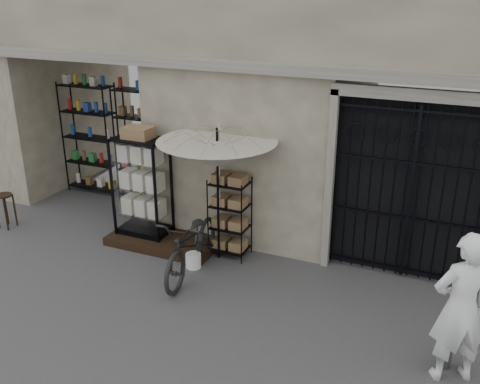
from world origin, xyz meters
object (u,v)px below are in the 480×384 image
at_px(white_bucket, 193,260).
at_px(wooden_stool, 6,210).
at_px(bicycle, 193,272).
at_px(shopkeeper, 449,376).
at_px(display_cabinet, 142,191).
at_px(steel_bollard, 448,340).
at_px(market_umbrella, 217,147).
at_px(wire_rack, 230,218).

relative_size(white_bucket, wooden_stool, 0.38).
distance_m(bicycle, shopkeeper, 4.17).
xyz_separation_m(white_bucket, shopkeeper, (4.13, -1.14, -0.12)).
distance_m(display_cabinet, wooden_stool, 2.90).
bearing_deg(display_cabinet, wooden_stool, -164.52).
height_order(white_bucket, steel_bollard, steel_bollard).
bearing_deg(white_bucket, market_umbrella, 62.56).
xyz_separation_m(display_cabinet, wire_rack, (1.71, 0.08, -0.26)).
height_order(wooden_stool, shopkeeper, wooden_stool).
relative_size(wire_rack, market_umbrella, 0.51).
distance_m(white_bucket, wooden_stool, 4.10).
bearing_deg(bicycle, shopkeeper, -19.49).
height_order(wire_rack, white_bucket, wire_rack).
distance_m(steel_bollard, shopkeeper, 0.43).
relative_size(wooden_stool, shopkeeper, 0.35).
bearing_deg(shopkeeper, wire_rack, -53.73).
height_order(display_cabinet, bicycle, display_cabinet).
bearing_deg(display_cabinet, market_umbrella, -0.35).
height_order(display_cabinet, shopkeeper, display_cabinet).
bearing_deg(wire_rack, steel_bollard, -29.85).
bearing_deg(market_umbrella, steel_bollard, -20.78).
xyz_separation_m(wire_rack, bicycle, (-0.30, -0.81, -0.70)).
bearing_deg(steel_bollard, shopkeeper, -68.52).
distance_m(market_umbrella, wooden_stool, 4.68).
bearing_deg(steel_bollard, white_bucket, 166.54).
bearing_deg(shopkeeper, bicycle, -41.85).
bearing_deg(wooden_stool, wire_rack, 8.79).
height_order(display_cabinet, wire_rack, display_cabinet).
bearing_deg(wire_rack, shopkeeper, -31.59).
distance_m(wire_rack, steel_bollard, 4.04).
relative_size(bicycle, wooden_stool, 2.98).
bearing_deg(display_cabinet, shopkeeper, -14.34).
relative_size(bicycle, shopkeeper, 1.05).
bearing_deg(white_bucket, display_cabinet, 156.72).
bearing_deg(white_bucket, steel_bollard, -13.46).
distance_m(bicycle, wooden_stool, 4.20).
relative_size(display_cabinet, shopkeeper, 1.01).
xyz_separation_m(bicycle, shopkeeper, (4.05, -0.98, 0.00)).
bearing_deg(display_cabinet, steel_bollard, -12.92).
bearing_deg(shopkeeper, white_bucket, -43.63).
xyz_separation_m(white_bucket, bicycle, (0.08, -0.16, -0.12)).
distance_m(display_cabinet, steel_bollard, 5.64).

